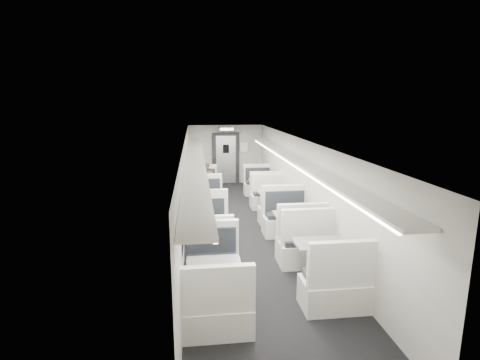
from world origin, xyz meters
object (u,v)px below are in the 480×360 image
object	(u,v)px
booth_right_b	(272,203)
exit_sign	(227,129)
passenger	(207,184)
booth_left_d	(214,283)
booth_right_c	(294,230)
booth_right_a	(262,189)
booth_right_d	(320,262)
booth_left_b	(206,208)
booth_left_c	(208,234)
booth_left_a	(203,191)
vestibule_door	(226,159)

from	to	relation	value
booth_right_b	exit_sign	world-z (taller)	exit_sign
passenger	exit_sign	bearing A→B (deg)	63.33
booth_left_d	booth_right_c	world-z (taller)	booth_right_c
booth_right_a	booth_right_d	distance (m)	6.11
booth_left_b	booth_left_c	xyz separation A→B (m)	(0.00, -1.97, -0.03)
booth_left_c	booth_left_d	world-z (taller)	booth_left_d
booth_left_d	booth_right_b	distance (m)	5.25
booth_left_d	booth_left_c	bearing A→B (deg)	90.00
booth_left_a	booth_left_c	bearing A→B (deg)	-90.00
booth_left_a	booth_right_a	bearing A→B (deg)	-1.74
booth_left_c	booth_left_d	xyz separation A→B (m)	(0.00, -2.45, 0.02)
passenger	exit_sign	distance (m)	3.22
booth_right_d	vestibule_door	world-z (taller)	vestibule_door
booth_left_b	passenger	xyz separation A→B (m)	(0.11, 1.82, 0.30)
booth_left_b	booth_right_b	world-z (taller)	booth_left_b
booth_left_a	booth_right_b	distance (m)	2.71
booth_left_d	booth_right_d	bearing A→B (deg)	14.32
booth_left_d	booth_left_a	bearing A→B (deg)	90.00
booth_right_a	booth_right_b	bearing A→B (deg)	-90.00
booth_left_d	exit_sign	distance (m)	9.16
booth_right_c	booth_right_d	xyz separation A→B (m)	(0.00, -1.80, 0.00)
booth_right_a	booth_right_c	distance (m)	4.31
booth_left_c	passenger	world-z (taller)	passenger
booth_right_b	passenger	xyz separation A→B (m)	(-1.89, 1.39, 0.32)
booth_left_b	vestibule_door	distance (m)	5.10
booth_left_b	booth_right_a	size ratio (longest dim) A/B	1.08
booth_left_a	booth_right_b	xyz separation A→B (m)	(2.00, -1.83, 0.02)
booth_left_a	exit_sign	bearing A→B (deg)	65.77
booth_right_a	booth_right_c	xyz separation A→B (m)	(0.00, -4.31, 0.05)
booth_left_c	booth_right_d	world-z (taller)	booth_right_d
exit_sign	booth_left_c	bearing A→B (deg)	-98.82
booth_right_c	vestibule_door	size ratio (longest dim) A/B	1.11
booth_right_a	vestibule_door	bearing A→B (deg)	109.85
booth_right_a	exit_sign	xyz separation A→B (m)	(-1.00, 2.28, 1.91)
booth_right_d	passenger	xyz separation A→B (m)	(-1.89, 5.74, 0.28)
booth_left_a	vestibule_door	distance (m)	2.97
booth_left_b	vestibule_door	size ratio (longest dim) A/B	1.05
booth_right_a	passenger	distance (m)	1.95
passenger	booth_left_d	bearing A→B (deg)	-99.26
booth_left_a	passenger	world-z (taller)	passenger
booth_right_b	booth_right_c	world-z (taller)	booth_right_c
booth_right_b	vestibule_door	xyz separation A→B (m)	(-1.00, 4.54, 0.66)
booth_left_b	booth_right_d	size ratio (longest dim) A/B	0.94
booth_left_d	passenger	bearing A→B (deg)	88.96
booth_right_d	exit_sign	bearing A→B (deg)	96.80
booth_right_c	vestibule_door	distance (m)	7.18
booth_right_d	exit_sign	size ratio (longest dim) A/B	3.78
vestibule_door	exit_sign	world-z (taller)	exit_sign
booth_left_b	passenger	bearing A→B (deg)	86.42
booth_left_c	booth_right_c	bearing A→B (deg)	-4.12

